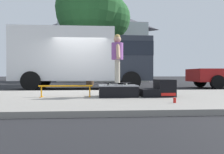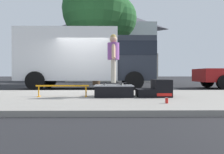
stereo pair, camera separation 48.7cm
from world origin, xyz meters
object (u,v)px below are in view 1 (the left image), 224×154
object	(u,v)px
skate_box	(118,90)
street_tree_main	(94,12)
skateboard	(117,83)
grind_rail	(66,88)
kicker_ramp	(159,89)
soda_can	(175,100)
skater_kid	(117,54)
box_truck	(84,56)

from	to	relation	value
skate_box	street_tree_main	distance (m)	10.85
skateboard	street_tree_main	bearing A→B (deg)	94.42
grind_rail	street_tree_main	bearing A→B (deg)	85.69
grind_rail	skateboard	size ratio (longest dim) A/B	1.89
kicker_ramp	grind_rail	size ratio (longest dim) A/B	0.62
grind_rail	skateboard	bearing A→B (deg)	-1.28
skateboard	soda_can	world-z (taller)	skateboard
street_tree_main	skater_kid	bearing A→B (deg)	-85.58
skate_box	skater_kid	size ratio (longest dim) A/B	0.78
skateboard	street_tree_main	size ratio (longest dim) A/B	0.10
kicker_ramp	box_truck	bearing A→B (deg)	114.99
kicker_ramp	box_truck	xyz separation A→B (m)	(-2.47, 5.30, 1.38)
street_tree_main	soda_can	bearing A→B (deg)	-80.32
skate_box	soda_can	xyz separation A→B (m)	(1.13, -1.46, -0.12)
skateboard	box_truck	bearing A→B (deg)	103.18
grind_rail	skater_kid	size ratio (longest dim) A/B	1.09
skater_kid	street_tree_main	xyz separation A→B (m)	(-0.74, 9.60, 3.94)
kicker_ramp	soda_can	xyz separation A→B (m)	(-0.09, -1.46, -0.14)
skate_box	skateboard	distance (m)	0.21
skater_kid	soda_can	size ratio (longest dim) A/B	11.00
skater_kid	grind_rail	bearing A→B (deg)	178.72
skate_box	skateboard	bearing A→B (deg)	151.61
soda_can	skate_box	bearing A→B (deg)	127.81
soda_can	box_truck	size ratio (longest dim) A/B	0.02
skateboard	kicker_ramp	bearing A→B (deg)	-0.33
street_tree_main	grind_rail	bearing A→B (deg)	-94.31
skater_kid	soda_can	bearing A→B (deg)	-52.01
skate_box	skater_kid	world-z (taller)	skater_kid
kicker_ramp	grind_rail	bearing A→B (deg)	179.15
grind_rail	kicker_ramp	bearing A→B (deg)	-0.85
grind_rail	soda_can	world-z (taller)	grind_rail
grind_rail	skateboard	xyz separation A→B (m)	(1.46, -0.03, 0.14)
grind_rail	soda_can	distance (m)	3.02
skate_box	soda_can	distance (m)	1.85
skate_box	skater_kid	xyz separation A→B (m)	(-0.01, 0.01, 1.04)
soda_can	box_truck	xyz separation A→B (m)	(-2.38, 6.76, 1.52)
skate_box	street_tree_main	size ratio (longest dim) A/B	0.14
skate_box	skater_kid	distance (m)	1.04
skateboard	box_truck	size ratio (longest dim) A/B	0.12
street_tree_main	kicker_ramp	bearing A→B (deg)	-78.40
grind_rail	box_truck	size ratio (longest dim) A/B	0.22
skate_box	grind_rail	xyz separation A→B (m)	(-1.48, 0.04, 0.07)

